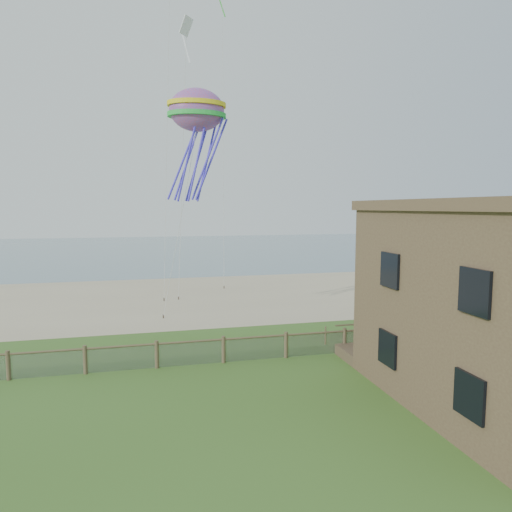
% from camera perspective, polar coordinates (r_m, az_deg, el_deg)
% --- Properties ---
extents(ground, '(160.00, 160.00, 0.00)m').
position_cam_1_polar(ground, '(16.17, -0.28, -20.02)').
color(ground, '#3B5E20').
rests_on(ground, ground).
extents(sand_beach, '(72.00, 20.00, 0.02)m').
position_cam_1_polar(sand_beach, '(36.97, -8.23, -5.07)').
color(sand_beach, tan).
rests_on(sand_beach, ground).
extents(ocean, '(160.00, 68.00, 0.02)m').
position_cam_1_polar(ocean, '(80.51, -11.23, 0.89)').
color(ocean, slate).
rests_on(ocean, ground).
extents(chainlink_fence, '(36.20, 0.20, 1.25)m').
position_cam_1_polar(chainlink_fence, '(21.43, -4.08, -11.77)').
color(chainlink_fence, '#4B3D2A').
rests_on(chainlink_fence, ground).
extents(motel_deck, '(15.00, 2.00, 0.50)m').
position_cam_1_polar(motel_deck, '(26.09, 26.27, -9.82)').
color(motel_deck, brown).
rests_on(motel_deck, ground).
extents(picnic_table, '(2.02, 1.59, 0.81)m').
position_cam_1_polar(picnic_table, '(19.27, 20.42, -14.69)').
color(picnic_table, brown).
rests_on(picnic_table, ground).
extents(octopus_kite, '(3.49, 2.59, 6.85)m').
position_cam_1_polar(octopus_kite, '(26.82, -7.35, 13.96)').
color(octopus_kite, '#FF2839').
extents(kite_white, '(2.06, 1.97, 2.61)m').
position_cam_1_polar(kite_white, '(33.25, -8.70, 25.42)').
color(kite_white, white).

